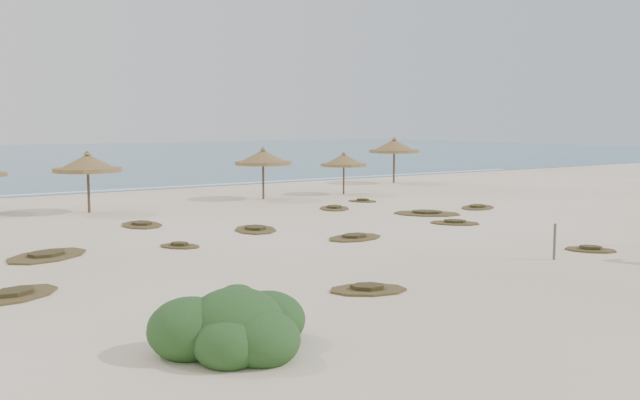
# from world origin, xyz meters

# --- Properties ---
(ground) EXTENTS (160.00, 160.00, 0.00)m
(ground) POSITION_xyz_m (0.00, 0.00, 0.00)
(ground) COLOR #F2E0C7
(ground) RESTS_ON ground
(foam_line) EXTENTS (70.00, 0.60, 0.01)m
(foam_line) POSITION_xyz_m (0.00, 26.00, 0.00)
(foam_line) COLOR white
(foam_line) RESTS_ON ground
(palapa_3) EXTENTS (4.05, 4.05, 2.90)m
(palapa_3) POSITION_xyz_m (-4.45, 15.86, 2.25)
(palapa_3) COLOR brown
(palapa_3) RESTS_ON ground
(palapa_4) EXTENTS (3.94, 3.94, 2.87)m
(palapa_4) POSITION_xyz_m (5.16, 16.47, 2.23)
(palapa_4) COLOR brown
(palapa_4) RESTS_ON ground
(palapa_5) EXTENTS (3.37, 3.37, 2.51)m
(palapa_5) POSITION_xyz_m (10.32, 16.11, 1.95)
(palapa_5) COLOR brown
(palapa_5) RESTS_ON ground
(palapa_6) EXTENTS (4.41, 4.41, 3.21)m
(palapa_6) POSITION_xyz_m (17.71, 20.35, 2.49)
(palapa_6) COLOR brown
(palapa_6) RESTS_ON ground
(fence_post_near) EXTENTS (0.11, 0.11, 1.11)m
(fence_post_near) POSITION_xyz_m (3.88, -3.56, 0.55)
(fence_post_near) COLOR #605848
(fence_post_near) RESTS_ON ground
(bush) EXTENTS (3.05, 2.69, 1.37)m
(bush) POSITION_xyz_m (-8.21, -5.90, 0.45)
(bush) COLOR #305926
(bush) RESTS_ON ground
(scrub_0) EXTENTS (2.78, 2.51, 0.16)m
(scrub_0) POSITION_xyz_m (-10.68, 0.79, 0.05)
(scrub_0) COLOR brown
(scrub_0) RESTS_ON ground
(scrub_1) EXTENTS (3.46, 3.23, 0.16)m
(scrub_1) POSITION_xyz_m (-8.78, 5.59, 0.05)
(scrub_1) COLOR brown
(scrub_1) RESTS_ON ground
(scrub_2) EXTENTS (1.58, 1.73, 0.16)m
(scrub_2) POSITION_xyz_m (-4.67, 4.92, 0.05)
(scrub_2) COLOR brown
(scrub_2) RESTS_ON ground
(scrub_3) EXTENTS (2.32, 2.82, 0.16)m
(scrub_3) POSITION_xyz_m (-0.76, 6.73, 0.05)
(scrub_3) COLOR brown
(scrub_3) RESTS_ON ground
(scrub_4) EXTENTS (2.33, 2.40, 0.16)m
(scrub_4) POSITION_xyz_m (6.93, 3.70, 0.05)
(scrub_4) COLOR brown
(scrub_4) RESTS_ON ground
(scrub_5) EXTENTS (2.74, 2.41, 0.16)m
(scrub_5) POSITION_xyz_m (11.73, 6.96, 0.05)
(scrub_5) COLOR brown
(scrub_5) RESTS_ON ground
(scrub_7) EXTENTS (2.33, 2.59, 0.16)m
(scrub_7) POSITION_xyz_m (5.76, 10.62, 0.05)
(scrub_7) COLOR brown
(scrub_7) RESTS_ON ground
(scrub_9) EXTENTS (2.45, 1.80, 0.16)m
(scrub_9) POSITION_xyz_m (1.24, 3.01, 0.05)
(scrub_9) COLOR brown
(scrub_9) RESTS_ON ground
(scrub_10) EXTENTS (1.69, 1.85, 0.16)m
(scrub_10) POSITION_xyz_m (8.83, 12.36, 0.05)
(scrub_10) COLOR brown
(scrub_10) RESTS_ON ground
(scrub_11) EXTENTS (2.32, 1.99, 0.16)m
(scrub_11) POSITION_xyz_m (-3.32, -3.57, 0.05)
(scrub_11) COLOR brown
(scrub_11) RESTS_ON ground
(scrub_12) EXTENTS (1.77, 1.91, 0.16)m
(scrub_12) POSITION_xyz_m (6.11, -3.27, 0.05)
(scrub_12) COLOR brown
(scrub_12) RESTS_ON ground
(scrub_13) EXTENTS (1.73, 2.49, 0.16)m
(scrub_13) POSITION_xyz_m (-3.95, 10.44, 0.05)
(scrub_13) COLOR brown
(scrub_13) RESTS_ON ground
(scrub_15) EXTENTS (3.52, 3.55, 0.16)m
(scrub_15) POSITION_xyz_m (8.08, 6.62, 0.05)
(scrub_15) COLOR brown
(scrub_15) RESTS_ON ground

